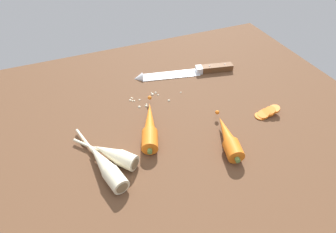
% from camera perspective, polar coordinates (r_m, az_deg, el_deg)
% --- Properties ---
extents(ground_plane, '(1.20, 0.90, 0.04)m').
position_cam_1_polar(ground_plane, '(0.83, -0.52, -0.94)').
color(ground_plane, brown).
extents(chefs_knife, '(0.35, 0.10, 0.04)m').
position_cam_1_polar(chefs_knife, '(0.99, 3.00, 8.87)').
color(chefs_knife, silver).
rests_on(chefs_knife, ground_plane).
extents(whole_carrot, '(0.10, 0.21, 0.04)m').
position_cam_1_polar(whole_carrot, '(0.76, -3.71, -2.00)').
color(whole_carrot, orange).
rests_on(whole_carrot, ground_plane).
extents(whole_carrot_second, '(0.07, 0.18, 0.04)m').
position_cam_1_polar(whole_carrot_second, '(0.74, 12.07, -4.26)').
color(whole_carrot_second, orange).
rests_on(whole_carrot_second, ground_plane).
extents(parsnip_front, '(0.14, 0.16, 0.04)m').
position_cam_1_polar(parsnip_front, '(0.70, -10.91, -7.61)').
color(parsnip_front, beige).
rests_on(parsnip_front, ground_plane).
extents(parsnip_mid_left, '(0.09, 0.24, 0.04)m').
position_cam_1_polar(parsnip_mid_left, '(0.68, -12.60, -9.66)').
color(parsnip_mid_left, beige).
rests_on(parsnip_mid_left, ground_plane).
extents(carrot_slice_stack, '(0.08, 0.03, 0.03)m').
position_cam_1_polar(carrot_slice_stack, '(0.86, 19.37, 0.76)').
color(carrot_slice_stack, orange).
rests_on(carrot_slice_stack, ground_plane).
extents(mince_crumbs, '(0.17, 0.06, 0.01)m').
position_cam_1_polar(mince_crumbs, '(0.88, -4.04, 3.60)').
color(mince_crumbs, beige).
rests_on(mince_crumbs, ground_plane).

